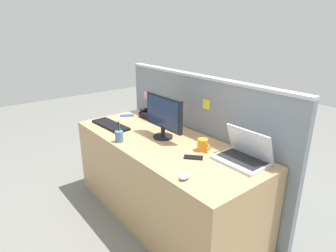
# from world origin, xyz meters

# --- Properties ---
(ground_plane) EXTENTS (10.00, 10.00, 0.00)m
(ground_plane) POSITION_xyz_m (0.00, 0.00, 0.00)
(ground_plane) COLOR slate
(desk) EXTENTS (1.83, 0.74, 0.74)m
(desk) POSITION_xyz_m (0.00, 0.00, 0.37)
(desk) COLOR tan
(desk) RESTS_ON ground_plane
(cubicle_divider) EXTENTS (2.00, 0.08, 1.24)m
(cubicle_divider) POSITION_xyz_m (-0.00, 0.41, 0.62)
(cubicle_divider) COLOR gray
(cubicle_divider) RESTS_ON ground_plane
(desktop_monitor) EXTENTS (0.45, 0.17, 0.37)m
(desktop_monitor) POSITION_xyz_m (-0.06, 0.05, 0.94)
(desktop_monitor) COLOR black
(desktop_monitor) RESTS_ON desk
(laptop) EXTENTS (0.36, 0.26, 0.23)m
(laptop) POSITION_xyz_m (0.65, 0.22, 0.79)
(laptop) COLOR silver
(laptop) RESTS_ON desk
(desk_phone) EXTENTS (0.18, 0.16, 0.09)m
(desk_phone) POSITION_xyz_m (-0.59, 0.28, 0.77)
(desk_phone) COLOR black
(desk_phone) RESTS_ON desk
(keyboard_main) EXTENTS (0.46, 0.18, 0.02)m
(keyboard_main) POSITION_xyz_m (-0.60, -0.17, 0.75)
(keyboard_main) COLOR black
(keyboard_main) RESTS_ON desk
(computer_mouse_right_hand) EXTENTS (0.09, 0.12, 0.03)m
(computer_mouse_right_hand) POSITION_xyz_m (0.58, -0.27, 0.75)
(computer_mouse_right_hand) COLOR #9EA0A8
(computer_mouse_right_hand) RESTS_ON desk
(pen_cup) EXTENTS (0.07, 0.07, 0.17)m
(pen_cup) POSITION_xyz_m (-0.21, -0.30, 0.78)
(pen_cup) COLOR #4C7093
(pen_cup) RESTS_ON desk
(cell_phone_blue_case) EXTENTS (0.12, 0.15, 0.01)m
(cell_phone_blue_case) POSITION_xyz_m (-0.79, 0.12, 0.74)
(cell_phone_blue_case) COLOR blue
(cell_phone_blue_case) RESTS_ON desk
(cell_phone_black_slab) EXTENTS (0.15, 0.14, 0.01)m
(cell_phone_black_slab) POSITION_xyz_m (0.40, -0.03, 0.74)
(cell_phone_black_slab) COLOR black
(cell_phone_black_slab) RESTS_ON desk
(coffee_mug) EXTENTS (0.12, 0.08, 0.09)m
(coffee_mug) POSITION_xyz_m (0.35, 0.12, 0.78)
(coffee_mug) COLOR orange
(coffee_mug) RESTS_ON desk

